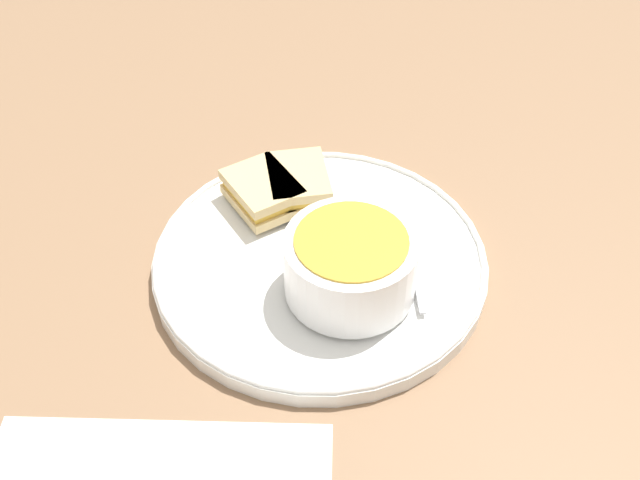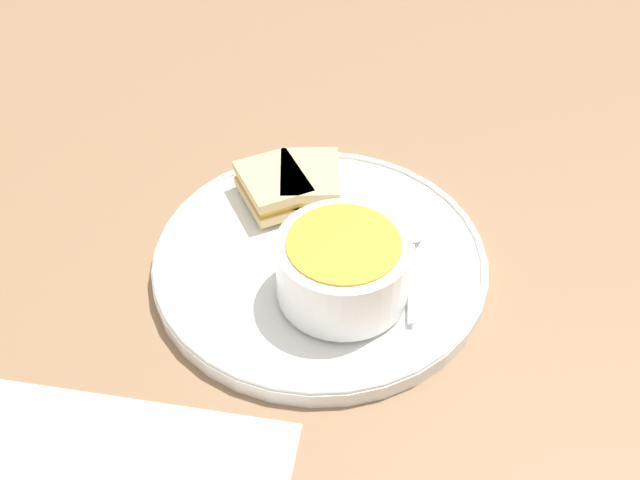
{
  "view_description": "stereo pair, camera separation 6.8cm",
  "coord_description": "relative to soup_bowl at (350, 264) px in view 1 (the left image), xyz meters",
  "views": [
    {
      "loc": [
        -0.04,
        -0.48,
        0.51
      ],
      "look_at": [
        0.0,
        0.0,
        0.04
      ],
      "focal_mm": 42.0,
      "sensor_mm": 36.0,
      "label": 1
    },
    {
      "loc": [
        0.03,
        -0.48,
        0.51
      ],
      "look_at": [
        0.0,
        0.0,
        0.04
      ],
      "focal_mm": 42.0,
      "sensor_mm": 36.0,
      "label": 2
    }
  ],
  "objects": [
    {
      "name": "sandwich_half_far",
      "position": [
        -0.07,
        0.12,
        -0.02
      ],
      "size": [
        0.08,
        0.09,
        0.03
      ],
      "rotation": [
        0.0,
        0.0,
        2.05
      ],
      "color": "#DBBC7F",
      "rests_on": "plate"
    },
    {
      "name": "ground_plane",
      "position": [
        -0.02,
        0.05,
        -0.05
      ],
      "size": [
        2.4,
        2.4,
        0.0
      ],
      "primitive_type": "plane",
      "color": "#8E6B4C"
    },
    {
      "name": "spoon",
      "position": [
        0.06,
        0.06,
        -0.03
      ],
      "size": [
        0.03,
        0.13,
        0.01
      ],
      "rotation": [
        0.0,
        0.0,
        7.82
      ],
      "color": "silver",
      "rests_on": "plate"
    },
    {
      "name": "plate",
      "position": [
        -0.02,
        0.05,
        -0.04
      ],
      "size": [
        0.31,
        0.31,
        0.02
      ],
      "color": "white",
      "rests_on": "ground_plane"
    },
    {
      "name": "soup_bowl",
      "position": [
        0.0,
        0.0,
        0.0
      ],
      "size": [
        0.11,
        0.11,
        0.06
      ],
      "color": "white",
      "rests_on": "plate"
    },
    {
      "name": "sandwich_half_near",
      "position": [
        -0.04,
        0.13,
        -0.02
      ],
      "size": [
        0.06,
        0.08,
        0.03
      ],
      "rotation": [
        0.0,
        0.0,
        1.65
      ],
      "color": "#DBBC7F",
      "rests_on": "plate"
    }
  ]
}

